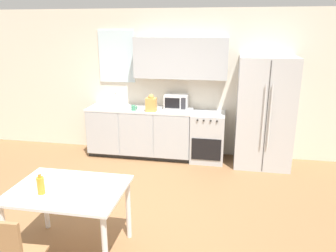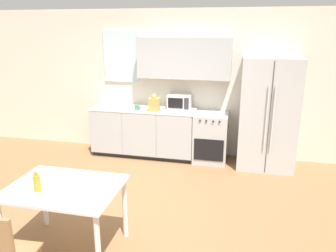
{
  "view_description": "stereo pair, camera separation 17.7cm",
  "coord_description": "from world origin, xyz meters",
  "px_view_note": "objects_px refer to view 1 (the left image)",
  "views": [
    {
      "loc": [
        1.12,
        -3.72,
        2.38
      ],
      "look_at": [
        0.32,
        0.58,
        1.05
      ],
      "focal_mm": 35.0,
      "sensor_mm": 36.0,
      "label": 1
    },
    {
      "loc": [
        1.29,
        -3.68,
        2.38
      ],
      "look_at": [
        0.32,
        0.58,
        1.05
      ],
      "focal_mm": 35.0,
      "sensor_mm": 36.0,
      "label": 2
    }
  ],
  "objects_px": {
    "microwave": "(176,101)",
    "coffee_mug": "(134,108)",
    "drink_bottle": "(41,185)",
    "dining_table": "(69,198)",
    "refrigerator": "(264,113)",
    "oven_range": "(208,137)"
  },
  "relations": [
    {
      "from": "oven_range",
      "to": "microwave",
      "type": "distance_m",
      "value": 0.87
    },
    {
      "from": "coffee_mug",
      "to": "dining_table",
      "type": "xyz_separation_m",
      "value": [
        0.08,
        -2.74,
        -0.31
      ]
    },
    {
      "from": "drink_bottle",
      "to": "refrigerator",
      "type": "bearing_deg",
      "value": 51.15
    },
    {
      "from": "oven_range",
      "to": "coffee_mug",
      "type": "relative_size",
      "value": 8.16
    },
    {
      "from": "coffee_mug",
      "to": "dining_table",
      "type": "height_order",
      "value": "coffee_mug"
    },
    {
      "from": "dining_table",
      "to": "drink_bottle",
      "type": "height_order",
      "value": "drink_bottle"
    },
    {
      "from": "drink_bottle",
      "to": "microwave",
      "type": "bearing_deg",
      "value": 74.93
    },
    {
      "from": "oven_range",
      "to": "microwave",
      "type": "bearing_deg",
      "value": 168.18
    },
    {
      "from": "oven_range",
      "to": "refrigerator",
      "type": "relative_size",
      "value": 0.47
    },
    {
      "from": "refrigerator",
      "to": "coffee_mug",
      "type": "bearing_deg",
      "value": -176.81
    },
    {
      "from": "microwave",
      "to": "oven_range",
      "type": "bearing_deg",
      "value": -11.82
    },
    {
      "from": "coffee_mug",
      "to": "refrigerator",
      "type": "bearing_deg",
      "value": 3.19
    },
    {
      "from": "refrigerator",
      "to": "microwave",
      "type": "relative_size",
      "value": 4.52
    },
    {
      "from": "dining_table",
      "to": "drink_bottle",
      "type": "distance_m",
      "value": 0.33
    },
    {
      "from": "coffee_mug",
      "to": "microwave",
      "type": "bearing_deg",
      "value": 22.32
    },
    {
      "from": "microwave",
      "to": "drink_bottle",
      "type": "height_order",
      "value": "microwave"
    },
    {
      "from": "refrigerator",
      "to": "coffee_mug",
      "type": "xyz_separation_m",
      "value": [
        -2.3,
        -0.13,
        0.02
      ]
    },
    {
      "from": "oven_range",
      "to": "drink_bottle",
      "type": "relative_size",
      "value": 3.78
    },
    {
      "from": "dining_table",
      "to": "refrigerator",
      "type": "bearing_deg",
      "value": 52.26
    },
    {
      "from": "microwave",
      "to": "coffee_mug",
      "type": "relative_size",
      "value": 3.87
    },
    {
      "from": "refrigerator",
      "to": "dining_table",
      "type": "bearing_deg",
      "value": -127.74
    },
    {
      "from": "refrigerator",
      "to": "coffee_mug",
      "type": "height_order",
      "value": "refrigerator"
    }
  ]
}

